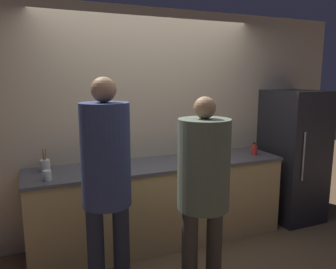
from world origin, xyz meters
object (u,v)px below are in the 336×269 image
at_px(refrigerator, 292,155).
at_px(cup_white, 47,175).
at_px(bottle_red, 254,150).
at_px(cup_black, 186,153).
at_px(utensil_crock, 45,165).
at_px(person_left, 106,175).
at_px(fruit_bowl, 108,161).
at_px(person_center, 203,180).

xyz_separation_m(refrigerator, cup_white, (-3.00, -0.15, 0.12)).
height_order(bottle_red, cup_black, bottle_red).
height_order(utensil_crock, bottle_red, utensil_crock).
xyz_separation_m(refrigerator, person_left, (-2.61, -0.85, 0.28)).
height_order(refrigerator, cup_white, refrigerator).
relative_size(refrigerator, cup_white, 18.30).
distance_m(refrigerator, fruit_bowl, 2.39).
bearing_deg(cup_black, refrigerator, -7.55).
height_order(utensil_crock, cup_black, utensil_crock).
bearing_deg(cup_white, utensil_crock, 90.86).
height_order(person_center, cup_white, person_center).
distance_m(person_left, utensil_crock, 1.09).
distance_m(refrigerator, cup_black, 1.46).
xyz_separation_m(person_center, bottle_red, (1.24, 0.99, -0.07)).
xyz_separation_m(utensil_crock, cup_black, (1.56, 0.03, -0.03)).
xyz_separation_m(fruit_bowl, utensil_crock, (-0.63, 0.01, 0.01)).
bearing_deg(person_left, refrigerator, 17.98).
relative_size(utensil_crock, cup_black, 2.73).
xyz_separation_m(utensil_crock, bottle_red, (2.36, -0.20, -0.01)).
xyz_separation_m(person_center, fruit_bowl, (-0.49, 1.19, -0.08)).
relative_size(person_center, cup_black, 20.00).
relative_size(person_left, person_center, 1.09).
bearing_deg(person_center, bottle_red, 38.72).
relative_size(refrigerator, cup_black, 19.74).
bearing_deg(utensil_crock, bottle_red, -4.93).
height_order(refrigerator, utensil_crock, refrigerator).
bearing_deg(cup_black, utensil_crock, -178.88).
relative_size(person_center, fruit_bowl, 5.98).
xyz_separation_m(person_left, cup_black, (1.16, 1.04, -0.16)).
xyz_separation_m(fruit_bowl, cup_white, (-0.62, -0.30, -0.01)).
relative_size(refrigerator, person_center, 0.99).
height_order(fruit_bowl, cup_white, fruit_bowl).
distance_m(person_center, bottle_red, 1.59).
distance_m(person_left, fruit_bowl, 1.03).
bearing_deg(refrigerator, person_left, -162.02).
relative_size(person_center, bottle_red, 11.41).
bearing_deg(cup_black, person_center, -109.77).
xyz_separation_m(utensil_crock, cup_white, (0.00, -0.31, -0.02)).
relative_size(fruit_bowl, bottle_red, 1.91).
height_order(person_center, bottle_red, person_center).
bearing_deg(bottle_red, person_left, -157.74).
distance_m(person_center, cup_white, 1.43).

